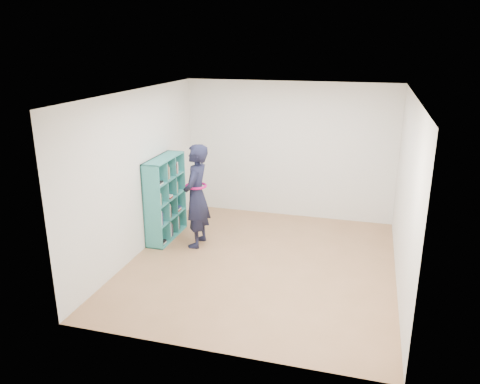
# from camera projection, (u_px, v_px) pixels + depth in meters

# --- Properties ---
(floor) EXTENTS (4.50, 4.50, 0.00)m
(floor) POSITION_uv_depth(u_px,v_px,m) (261.00, 264.00, 7.25)
(floor) COLOR #966B44
(floor) RESTS_ON ground
(ceiling) EXTENTS (4.50, 4.50, 0.00)m
(ceiling) POSITION_uv_depth(u_px,v_px,m) (264.00, 94.00, 6.45)
(ceiling) COLOR white
(ceiling) RESTS_ON wall_back
(wall_left) EXTENTS (0.02, 4.50, 2.60)m
(wall_left) POSITION_uv_depth(u_px,v_px,m) (139.00, 174.00, 7.36)
(wall_left) COLOR silver
(wall_left) RESTS_ON floor
(wall_right) EXTENTS (0.02, 4.50, 2.60)m
(wall_right) POSITION_uv_depth(u_px,v_px,m) (406.00, 195.00, 6.33)
(wall_right) COLOR silver
(wall_right) RESTS_ON floor
(wall_back) EXTENTS (4.00, 0.02, 2.60)m
(wall_back) POSITION_uv_depth(u_px,v_px,m) (289.00, 151.00, 8.91)
(wall_back) COLOR silver
(wall_back) RESTS_ON floor
(wall_front) EXTENTS (4.00, 0.02, 2.60)m
(wall_front) POSITION_uv_depth(u_px,v_px,m) (213.00, 245.00, 4.79)
(wall_front) COLOR silver
(wall_front) RESTS_ON floor
(bookshelf) EXTENTS (0.31, 1.08, 1.44)m
(bookshelf) POSITION_uv_depth(u_px,v_px,m) (164.00, 199.00, 8.03)
(bookshelf) COLOR teal
(bookshelf) RESTS_ON floor
(person) EXTENTS (0.43, 0.64, 1.73)m
(person) POSITION_uv_depth(u_px,v_px,m) (196.00, 196.00, 7.67)
(person) COLOR black
(person) RESTS_ON floor
(smartphone) EXTENTS (0.03, 0.10, 0.13)m
(smartphone) POSITION_uv_depth(u_px,v_px,m) (189.00, 187.00, 7.76)
(smartphone) COLOR silver
(smartphone) RESTS_ON person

